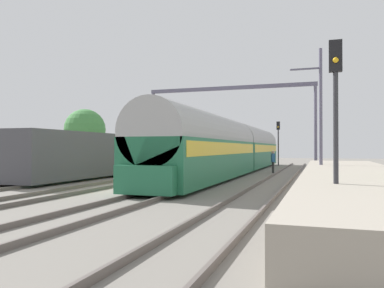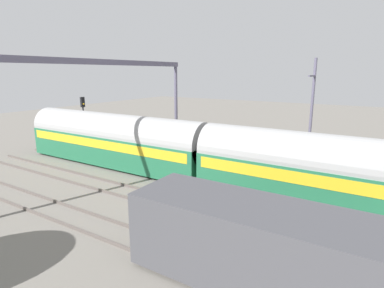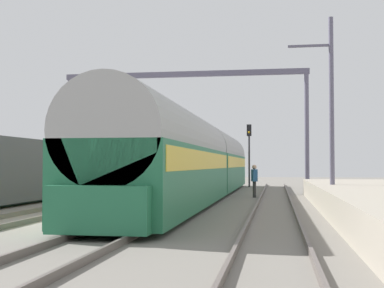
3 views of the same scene
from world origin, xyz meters
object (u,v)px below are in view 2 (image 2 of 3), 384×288
at_px(freight_car, 327,267).
at_px(catenary_gantry, 108,90).
at_px(passenger_train, 206,154).
at_px(person_crossing, 220,157).
at_px(railway_signal_far, 84,116).

xyz_separation_m(freight_car, catenary_gantry, (5.89, 14.91, 4.41)).
distance_m(passenger_train, freight_car, 11.56).
bearing_deg(freight_car, person_crossing, 39.83).
bearing_deg(person_crossing, railway_signal_far, 163.72).
bearing_deg(railway_signal_far, catenary_gantry, -117.63).
xyz_separation_m(passenger_train, person_crossing, (2.85, 0.45, -0.94)).
relative_size(passenger_train, freight_car, 2.53).
height_order(passenger_train, railway_signal_far, railway_signal_far).
xyz_separation_m(person_crossing, catenary_gantry, (-4.81, 5.98, 4.85)).
bearing_deg(passenger_train, freight_car, -132.80).
relative_size(passenger_train, person_crossing, 18.99).
bearing_deg(railway_signal_far, freight_car, -113.64).
relative_size(railway_signal_far, catenary_gantry, 0.30).
height_order(passenger_train, freight_car, passenger_train).
distance_m(passenger_train, catenary_gantry, 7.78).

